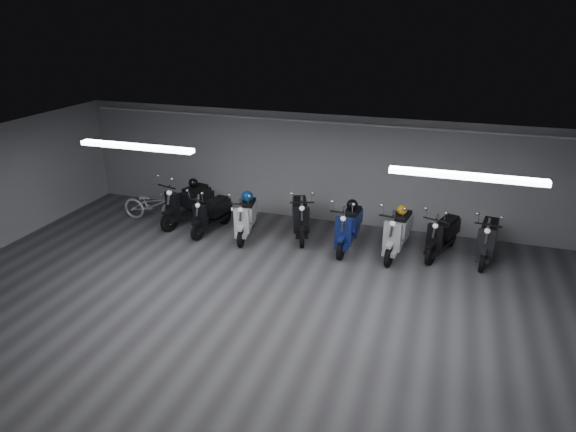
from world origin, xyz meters
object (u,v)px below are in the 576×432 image
(scooter_0, at_px, (187,197))
(helmet_1, at_px, (352,205))
(scooter_3, at_px, (300,210))
(scooter_4, at_px, (349,221))
(scooter_2, at_px, (246,211))
(scooter_7, at_px, (443,229))
(bicycle, at_px, (152,201))
(helmet_3, at_px, (402,210))
(helmet_2, at_px, (193,183))
(scooter_6, at_px, (398,226))
(scooter_9, at_px, (488,233))
(scooter_1, at_px, (211,208))
(helmet_0, at_px, (247,196))

(scooter_0, height_order, helmet_1, scooter_0)
(scooter_3, relative_size, scooter_4, 1.00)
(scooter_3, bearing_deg, scooter_2, 178.66)
(scooter_7, xyz_separation_m, bicycle, (-7.30, -0.22, -0.12))
(helmet_3, bearing_deg, bicycle, -178.12)
(scooter_2, distance_m, helmet_2, 1.82)
(scooter_6, xyz_separation_m, helmet_2, (-5.30, 0.44, 0.32))
(helmet_3, bearing_deg, helmet_1, -179.41)
(bicycle, bearing_deg, helmet_2, -71.43)
(scooter_9, relative_size, bicycle, 1.08)
(scooter_1, relative_size, scooter_2, 0.97)
(scooter_9, relative_size, helmet_2, 7.30)
(helmet_0, bearing_deg, scooter_7, 2.08)
(scooter_1, height_order, scooter_4, scooter_4)
(scooter_7, bearing_deg, helmet_3, -159.77)
(scooter_7, distance_m, helmet_1, 2.09)
(helmet_0, bearing_deg, scooter_0, 177.39)
(scooter_0, height_order, scooter_9, scooter_0)
(scooter_1, distance_m, scooter_4, 3.44)
(scooter_2, distance_m, helmet_0, 0.39)
(helmet_2, bearing_deg, scooter_3, -3.10)
(scooter_6, bearing_deg, helmet_0, -173.82)
(helmet_0, height_order, helmet_3, helmet_3)
(bicycle, bearing_deg, scooter_6, -92.59)
(scooter_0, bearing_deg, scooter_7, 17.16)
(scooter_1, height_order, helmet_3, scooter_1)
(scooter_1, xyz_separation_m, helmet_3, (4.58, 0.40, 0.36))
(helmet_0, bearing_deg, scooter_6, -1.62)
(scooter_4, distance_m, helmet_2, 4.23)
(scooter_7, bearing_deg, helmet_1, -159.76)
(scooter_0, distance_m, helmet_3, 5.42)
(scooter_0, distance_m, scooter_6, 5.38)
(bicycle, relative_size, helmet_2, 6.76)
(scooter_1, bearing_deg, bicycle, -175.76)
(scooter_2, bearing_deg, helmet_0, 90.00)
(scooter_2, height_order, scooter_6, scooter_6)
(scooter_1, distance_m, scooter_9, 6.47)
(scooter_1, height_order, helmet_1, scooter_1)
(helmet_1, distance_m, helmet_2, 4.21)
(scooter_6, bearing_deg, scooter_4, -171.85)
(scooter_1, distance_m, scooter_3, 2.23)
(scooter_1, xyz_separation_m, helmet_1, (3.45, 0.39, 0.35))
(bicycle, xyz_separation_m, helmet_0, (2.68, 0.05, 0.42))
(scooter_0, xyz_separation_m, scooter_1, (0.83, -0.32, -0.09))
(helmet_1, bearing_deg, helmet_0, -176.72)
(scooter_1, bearing_deg, scooter_6, 12.12)
(scooter_2, height_order, bicycle, scooter_2)
(scooter_7, height_order, helmet_3, scooter_7)
(scooter_1, xyz_separation_m, bicycle, (-1.79, 0.19, -0.10))
(scooter_0, bearing_deg, scooter_4, 13.83)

